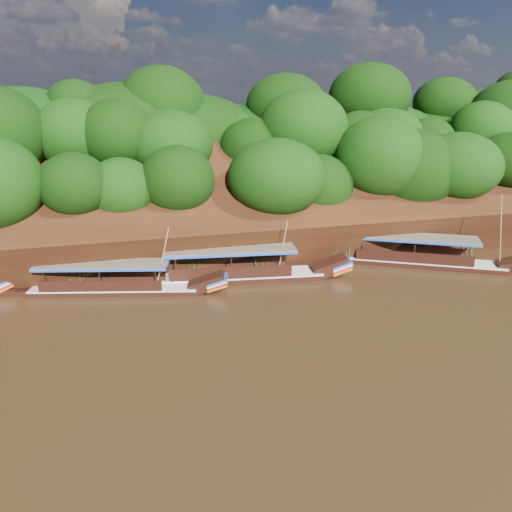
# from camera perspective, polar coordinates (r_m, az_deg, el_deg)

# --- Properties ---
(ground) EXTENTS (160.00, 160.00, 0.00)m
(ground) POSITION_cam_1_polar(r_m,az_deg,el_deg) (31.16, 4.30, -7.60)
(ground) COLOR black
(ground) RESTS_ON ground
(riverbank) EXTENTS (120.00, 30.06, 19.40)m
(riverbank) POSITION_cam_1_polar(r_m,az_deg,el_deg) (51.39, -4.14, 4.96)
(riverbank) COLOR black
(riverbank) RESTS_ON ground
(boat_0) EXTENTS (14.08, 8.98, 6.81)m
(boat_0) POSITION_cam_1_polar(r_m,az_deg,el_deg) (43.31, 19.53, -0.38)
(boat_0) COLOR black
(boat_0) RESTS_ON ground
(boat_1) EXTENTS (14.85, 4.06, 5.21)m
(boat_1) POSITION_cam_1_polar(r_m,az_deg,el_deg) (37.91, -0.64, -1.84)
(boat_1) COLOR black
(boat_1) RESTS_ON ground
(boat_2) EXTENTS (13.91, 5.01, 5.14)m
(boat_2) POSITION_cam_1_polar(r_m,az_deg,el_deg) (36.70, -14.79, -3.28)
(boat_2) COLOR black
(boat_2) RESTS_ON ground
(reeds) EXTENTS (49.82, 2.14, 2.05)m
(reeds) POSITION_cam_1_polar(r_m,az_deg,el_deg) (38.41, -5.62, -1.19)
(reeds) COLOR #236519
(reeds) RESTS_ON ground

